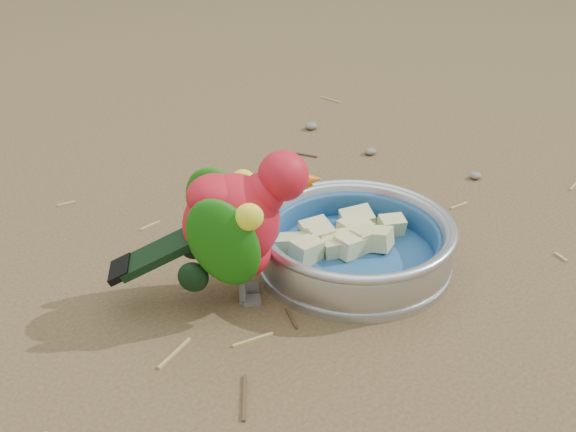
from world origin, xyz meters
TOP-DOWN VIEW (x-y plane):
  - ground at (0.00, 0.00)m, footprint 60.00×60.00m
  - food_bowl at (-0.02, -0.06)m, footprint 0.24×0.24m
  - bowl_wall at (-0.02, -0.06)m, footprint 0.24×0.24m
  - fruit_wedges at (-0.02, -0.06)m, footprint 0.14×0.14m
  - lory_parrot at (-0.17, -0.03)m, footprint 0.24×0.20m
  - ground_debris at (-0.01, 0.09)m, footprint 0.90×0.80m

SIDE VIEW (x-z plane):
  - ground at x=0.00m, z-range 0.00..0.00m
  - ground_debris at x=-0.01m, z-range 0.00..0.01m
  - food_bowl at x=-0.02m, z-range 0.00..0.02m
  - fruit_wedges at x=-0.02m, z-range 0.02..0.05m
  - bowl_wall at x=-0.02m, z-range 0.02..0.06m
  - lory_parrot at x=-0.17m, z-range 0.00..0.17m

